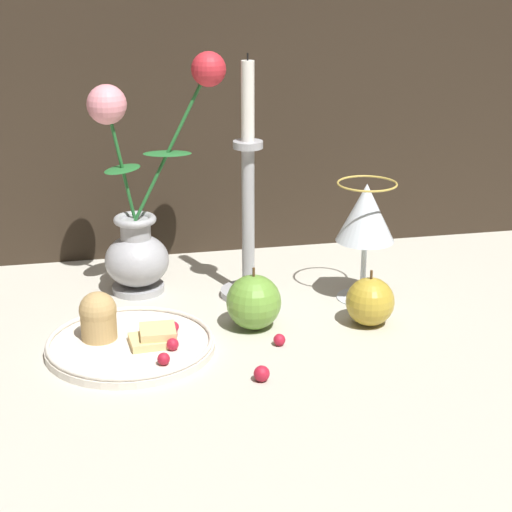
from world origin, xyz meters
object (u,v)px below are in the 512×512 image
at_px(vase, 140,216).
at_px(candlestick, 248,218).
at_px(wine_glass, 366,217).
at_px(apple_beside_vase, 370,302).
at_px(apple_near_glass, 254,302).
at_px(plate_with_pastries, 126,338).

bearing_deg(vase, candlestick, -19.06).
bearing_deg(wine_glass, vase, 162.94).
height_order(wine_glass, candlestick, candlestick).
bearing_deg(apple_beside_vase, vase, 147.56).
bearing_deg(candlestick, vase, 160.94).
bearing_deg(vase, wine_glass, -17.06).
bearing_deg(vase, apple_near_glass, -50.44).
distance_m(plate_with_pastries, apple_beside_vase, 0.33).
height_order(vase, apple_near_glass, vase).
height_order(vase, wine_glass, vase).
height_order(vase, plate_with_pastries, vase).
relative_size(wine_glass, apple_near_glass, 2.03).
distance_m(plate_with_pastries, apple_near_glass, 0.18).
bearing_deg(candlestick, plate_with_pastries, -142.88).
relative_size(vase, plate_with_pastries, 1.62).
distance_m(wine_glass, apple_beside_vase, 0.13).
height_order(plate_with_pastries, candlestick, candlestick).
height_order(candlestick, apple_near_glass, candlestick).
height_order(wine_glass, apple_near_glass, wine_glass).
relative_size(candlestick, apple_beside_vase, 4.48).
xyz_separation_m(vase, apple_beside_vase, (0.29, -0.19, -0.08)).
relative_size(vase, apple_near_glass, 4.05).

